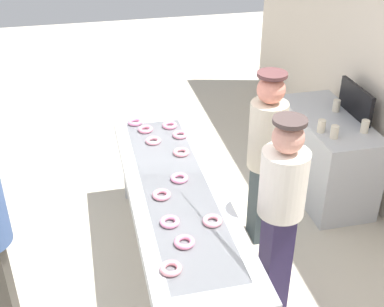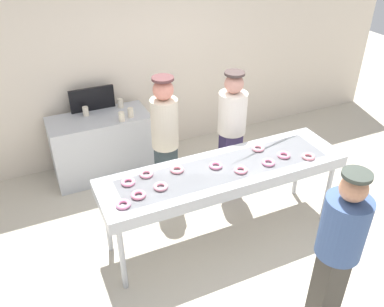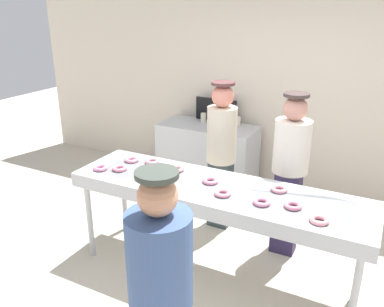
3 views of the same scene
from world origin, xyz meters
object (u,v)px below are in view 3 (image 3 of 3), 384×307
at_px(strawberry_donut_1, 142,172).
at_px(customer_waiting, 161,289).
at_px(strawberry_donut_5, 210,181).
at_px(worker_assistant, 290,166).
at_px(paper_cup_0, 231,128).
at_px(paper_cup_2, 203,118).
at_px(fryer_conveyor, 216,194).
at_px(strawberry_donut_4, 132,160).
at_px(strawberry_donut_10, 100,168).
at_px(prep_counter, 208,156).
at_px(paper_cup_3, 219,128).
at_px(paper_cup_1, 238,121).
at_px(strawberry_donut_7, 223,193).
at_px(menu_display, 216,110).
at_px(strawberry_donut_2, 120,168).
at_px(strawberry_donut_11, 293,206).
at_px(strawberry_donut_3, 177,169).
at_px(strawberry_donut_0, 152,161).
at_px(strawberry_donut_9, 279,189).
at_px(strawberry_donut_6, 262,202).
at_px(worker_baker, 221,149).
at_px(strawberry_donut_8, 319,220).

bearing_deg(strawberry_donut_1, customer_waiting, -52.51).
bearing_deg(strawberry_donut_5, worker_assistant, 49.71).
relative_size(paper_cup_0, paper_cup_2, 1.00).
distance_m(fryer_conveyor, paper_cup_2, 2.15).
bearing_deg(strawberry_donut_4, strawberry_donut_10, -114.46).
height_order(strawberry_donut_5, paper_cup_2, paper_cup_2).
height_order(worker_assistant, prep_counter, worker_assistant).
distance_m(customer_waiting, paper_cup_3, 3.06).
bearing_deg(paper_cup_0, paper_cup_1, 96.86).
relative_size(strawberry_donut_7, menu_display, 0.24).
bearing_deg(strawberry_donut_2, strawberry_donut_7, -1.96).
bearing_deg(strawberry_donut_7, strawberry_donut_11, 5.36).
bearing_deg(prep_counter, strawberry_donut_3, -74.81).
distance_m(strawberry_donut_1, paper_cup_2, 1.96).
bearing_deg(paper_cup_3, strawberry_donut_0, -95.57).
distance_m(customer_waiting, paper_cup_0, 3.08).
distance_m(prep_counter, paper_cup_3, 0.60).
height_order(strawberry_donut_9, prep_counter, strawberry_donut_9).
distance_m(strawberry_donut_6, paper_cup_1, 2.30).
height_order(strawberry_donut_7, strawberry_donut_9, same).
bearing_deg(worker_assistant, strawberry_donut_6, 75.72).
xyz_separation_m(strawberry_donut_0, worker_baker, (0.46, 0.66, -0.00)).
bearing_deg(prep_counter, customer_waiting, -69.13).
bearing_deg(strawberry_donut_7, paper_cup_3, 114.85).
relative_size(worker_baker, menu_display, 2.79).
xyz_separation_m(strawberry_donut_9, paper_cup_0, (-1.02, 1.44, 0.00)).
bearing_deg(prep_counter, strawberry_donut_4, -92.78).
distance_m(strawberry_donut_4, strawberry_donut_7, 1.14).
bearing_deg(worker_baker, strawberry_donut_0, 43.72).
bearing_deg(worker_baker, paper_cup_1, -89.39).
bearing_deg(strawberry_donut_10, paper_cup_1, 74.69).
distance_m(fryer_conveyor, prep_counter, 2.03).
height_order(strawberry_donut_11, worker_baker, worker_baker).
bearing_deg(strawberry_donut_6, prep_counter, 125.74).
height_order(strawberry_donut_6, strawberry_donut_8, same).
xyz_separation_m(strawberry_donut_0, strawberry_donut_5, (0.71, -0.15, 0.00)).
height_order(strawberry_donut_0, prep_counter, strawberry_donut_0).
relative_size(strawberry_donut_0, worker_baker, 0.08).
distance_m(fryer_conveyor, strawberry_donut_11, 0.69).
bearing_deg(paper_cup_2, strawberry_donut_10, -92.60).
distance_m(strawberry_donut_10, menu_display, 2.20).
relative_size(strawberry_donut_0, strawberry_donut_1, 1.00).
xyz_separation_m(strawberry_donut_11, customer_waiting, (-0.40, -1.30, 0.01)).
bearing_deg(strawberry_donut_5, paper_cup_0, 105.81).
height_order(worker_baker, customer_waiting, worker_baker).
distance_m(strawberry_donut_4, strawberry_donut_6, 1.47).
distance_m(fryer_conveyor, paper_cup_1, 2.01).
distance_m(strawberry_donut_6, strawberry_donut_10, 1.58).
distance_m(strawberry_donut_5, prep_counter, 1.97).
relative_size(strawberry_donut_9, paper_cup_0, 1.12).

